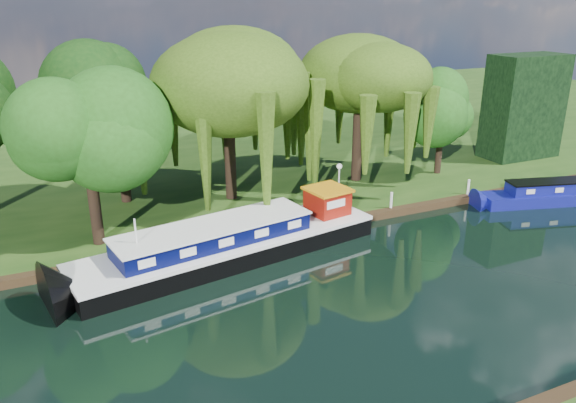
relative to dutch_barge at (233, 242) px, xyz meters
name	(u,v)px	position (x,y,z in m)	size (l,w,h in m)	color
ground	(439,285)	(7.78, -6.77, -0.84)	(120.00, 120.00, 0.00)	black
far_bank	(216,130)	(7.78, 27.23, -0.62)	(120.00, 52.00, 0.45)	#1A3A10
dutch_barge	(233,242)	(0.00, 0.00, 0.00)	(16.44, 6.23, 3.39)	black
narrowboat	(565,194)	(22.34, -1.22, -0.26)	(11.31, 4.81, 1.64)	navy
red_dinghy	(160,283)	(-4.05, -1.11, -0.84)	(2.44, 3.41, 0.71)	maroon
willow_left	(227,83)	(2.53, 7.44, 6.90)	(8.37, 8.37, 10.03)	black
willow_right	(360,86)	(11.73, 7.34, 6.12)	(7.32, 7.32, 8.92)	black
tree_far_left	(85,133)	(-6.11, 3.70, 5.52)	(5.36, 5.36, 8.63)	black
tree_far_mid	(116,102)	(-3.71, 9.61, 5.85)	(5.53, 5.53, 9.05)	black
tree_far_right	(443,112)	(17.98, 6.24, 4.11)	(3.99, 3.99, 6.52)	black
conifer_hedge	(524,107)	(26.78, 7.23, 3.61)	(6.00, 3.00, 8.00)	black
lamppost	(339,173)	(8.28, 3.73, 1.58)	(0.36, 0.36, 2.56)	silver
mooring_posts	(341,209)	(7.28, 1.63, 0.11)	(19.16, 0.16, 1.00)	silver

